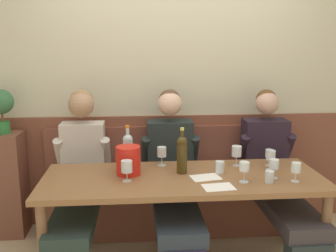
# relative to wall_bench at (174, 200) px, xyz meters

# --- Properties ---
(room_wall_back) EXTENTS (6.80, 0.08, 2.80)m
(room_wall_back) POSITION_rel_wall_bench_xyz_m (0.00, 0.26, 1.12)
(room_wall_back) COLOR beige
(room_wall_back) RESTS_ON ground
(wood_wainscot_panel) EXTENTS (6.80, 0.03, 1.03)m
(wood_wainscot_panel) POSITION_rel_wall_bench_xyz_m (0.00, 0.21, 0.24)
(wood_wainscot_panel) COLOR brown
(wood_wainscot_panel) RESTS_ON ground
(wall_bench) EXTENTS (2.36, 0.42, 0.94)m
(wall_bench) POSITION_rel_wall_bench_xyz_m (0.00, 0.00, 0.00)
(wall_bench) COLOR brown
(wall_bench) RESTS_ON ground
(dining_table) EXTENTS (2.06, 0.76, 0.73)m
(dining_table) POSITION_rel_wall_bench_xyz_m (0.00, -0.63, 0.37)
(dining_table) COLOR brown
(dining_table) RESTS_ON ground
(person_right_seat) EXTENTS (0.47, 1.19, 1.31)m
(person_right_seat) POSITION_rel_wall_bench_xyz_m (-0.80, -0.32, 0.38)
(person_right_seat) COLOR #252C37
(person_right_seat) RESTS_ON ground
(person_center_left_seat) EXTENTS (0.50, 1.19, 1.30)m
(person_center_left_seat) POSITION_rel_wall_bench_xyz_m (-0.05, -0.31, 0.36)
(person_center_left_seat) COLOR #2E253D
(person_center_left_seat) RESTS_ON ground
(person_center_right_seat) EXTENTS (0.49, 1.18, 1.29)m
(person_center_right_seat) POSITION_rel_wall_bench_xyz_m (0.82, -0.32, 0.35)
(person_center_right_seat) COLOR #263030
(person_center_right_seat) RESTS_ON ground
(ice_bucket) EXTENTS (0.18, 0.18, 0.21)m
(ice_bucket) POSITION_rel_wall_bench_xyz_m (-0.40, -0.55, 0.56)
(ice_bucket) COLOR red
(ice_bucket) RESTS_ON dining_table
(wine_bottle_clear_water) EXTENTS (0.08, 0.08, 0.35)m
(wine_bottle_clear_water) POSITION_rel_wall_bench_xyz_m (0.00, -0.56, 0.61)
(wine_bottle_clear_water) COLOR #3D2F11
(wine_bottle_clear_water) RESTS_ON dining_table
(wine_bottle_amber_mid) EXTENTS (0.08, 0.08, 0.34)m
(wine_bottle_amber_mid) POSITION_rel_wall_bench_xyz_m (-0.41, -0.38, 0.60)
(wine_bottle_amber_mid) COLOR silver
(wine_bottle_amber_mid) RESTS_ON dining_table
(wine_glass_near_bucket) EXTENTS (0.08, 0.08, 0.15)m
(wine_glass_near_bucket) POSITION_rel_wall_bench_xyz_m (-0.41, -0.70, 0.56)
(wine_glass_near_bucket) COLOR silver
(wine_glass_near_bucket) RESTS_ON dining_table
(wine_glass_by_bottle) EXTENTS (0.07, 0.07, 0.14)m
(wine_glass_by_bottle) POSITION_rel_wall_bench_xyz_m (0.78, -0.81, 0.55)
(wine_glass_by_bottle) COLOR silver
(wine_glass_by_bottle) RESTS_ON dining_table
(wine_glass_mid_left) EXTENTS (0.06, 0.06, 0.13)m
(wine_glass_mid_left) POSITION_rel_wall_bench_xyz_m (0.71, -0.44, 0.55)
(wine_glass_mid_left) COLOR silver
(wine_glass_mid_left) RESTS_ON dining_table
(wine_glass_mid_right) EXTENTS (0.07, 0.07, 0.15)m
(wine_glass_mid_right) POSITION_rel_wall_bench_xyz_m (-0.14, -0.36, 0.56)
(wine_glass_mid_right) COLOR silver
(wine_glass_mid_right) RESTS_ON dining_table
(wine_glass_right_end) EXTENTS (0.07, 0.07, 0.15)m
(wine_glass_right_end) POSITION_rel_wall_bench_xyz_m (0.69, -0.54, 0.57)
(wine_glass_right_end) COLOR silver
(wine_glass_right_end) RESTS_ON dining_table
(wine_glass_center_front) EXTENTS (0.08, 0.08, 0.16)m
(wine_glass_center_front) POSITION_rel_wall_bench_xyz_m (0.45, -0.41, 0.56)
(wine_glass_center_front) COLOR silver
(wine_glass_center_front) RESTS_ON dining_table
(wine_glass_center_rear) EXTENTS (0.07, 0.07, 0.15)m
(wine_glass_center_rear) POSITION_rel_wall_bench_xyz_m (0.41, -0.79, 0.56)
(wine_glass_center_rear) COLOR silver
(wine_glass_center_rear) RESTS_ON dining_table
(wine_glass_left_end) EXTENTS (0.07, 0.07, 0.14)m
(wine_glass_left_end) POSITION_rel_wall_bench_xyz_m (0.65, -0.73, 0.55)
(wine_glass_left_end) COLOR silver
(wine_glass_left_end) RESTS_ON dining_table
(water_tumbler_right) EXTENTS (0.06, 0.06, 0.08)m
(water_tumbler_right) POSITION_rel_wall_bench_xyz_m (0.59, -0.81, 0.50)
(water_tumbler_right) COLOR silver
(water_tumbler_right) RESTS_ON dining_table
(water_tumbler_left) EXTENTS (0.07, 0.07, 0.09)m
(water_tumbler_left) POSITION_rel_wall_bench_xyz_m (0.28, -0.58, 0.50)
(water_tumbler_left) COLOR silver
(water_tumbler_left) RESTS_ON dining_table
(tasting_sheet_left_guest) EXTENTS (0.23, 0.19, 0.00)m
(tasting_sheet_left_guest) POSITION_rel_wall_bench_xyz_m (0.16, -0.67, 0.45)
(tasting_sheet_left_guest) COLOR white
(tasting_sheet_left_guest) RESTS_ON dining_table
(tasting_sheet_right_guest) EXTENTS (0.23, 0.17, 0.00)m
(tasting_sheet_right_guest) POSITION_rel_wall_bench_xyz_m (0.21, -0.87, 0.45)
(tasting_sheet_right_guest) COLOR white
(tasting_sheet_right_guest) RESTS_ON dining_table
(corner_pedestal) EXTENTS (0.28, 0.28, 0.93)m
(corner_pedestal) POSITION_rel_wall_bench_xyz_m (-1.48, 0.03, 0.18)
(corner_pedestal) COLOR brown
(corner_pedestal) RESTS_ON ground
(potted_plant) EXTENTS (0.21, 0.21, 0.38)m
(potted_plant) POSITION_rel_wall_bench_xyz_m (-1.48, 0.03, 0.90)
(potted_plant) COLOR #2A6F32
(potted_plant) RESTS_ON corner_pedestal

